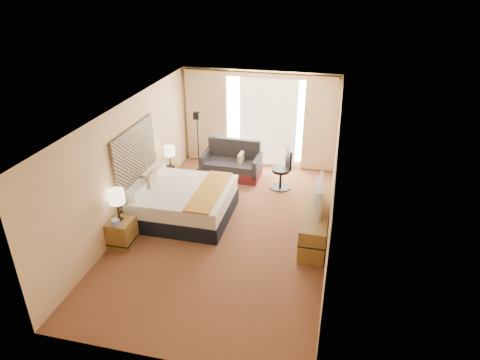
% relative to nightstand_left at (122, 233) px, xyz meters
% --- Properties ---
extents(floor, '(4.20, 7.00, 0.02)m').
position_rel_nightstand_left_xyz_m(floor, '(1.87, 1.05, -0.28)').
color(floor, '#541918').
rests_on(floor, ground).
extents(ceiling, '(4.20, 7.00, 0.02)m').
position_rel_nightstand_left_xyz_m(ceiling, '(1.87, 1.05, 2.33)').
color(ceiling, silver).
rests_on(ceiling, wall_back).
extents(wall_back, '(4.20, 0.02, 2.60)m').
position_rel_nightstand_left_xyz_m(wall_back, '(1.87, 4.55, 1.02)').
color(wall_back, '#DDBC86').
rests_on(wall_back, ground).
extents(wall_front, '(4.20, 0.02, 2.60)m').
position_rel_nightstand_left_xyz_m(wall_front, '(1.87, -2.45, 1.02)').
color(wall_front, '#DDBC86').
rests_on(wall_front, ground).
extents(wall_left, '(0.02, 7.00, 2.60)m').
position_rel_nightstand_left_xyz_m(wall_left, '(-0.23, 1.05, 1.02)').
color(wall_left, '#DDBC86').
rests_on(wall_left, ground).
extents(wall_right, '(0.02, 7.00, 2.60)m').
position_rel_nightstand_left_xyz_m(wall_right, '(3.97, 1.05, 1.02)').
color(wall_right, '#DDBC86').
rests_on(wall_right, ground).
extents(headboard, '(0.06, 1.85, 1.50)m').
position_rel_nightstand_left_xyz_m(headboard, '(-0.19, 1.25, 1.01)').
color(headboard, black).
rests_on(headboard, wall_left).
extents(nightstand_left, '(0.45, 0.52, 0.55)m').
position_rel_nightstand_left_xyz_m(nightstand_left, '(0.00, 0.00, 0.00)').
color(nightstand_left, brown).
rests_on(nightstand_left, floor).
extents(nightstand_right, '(0.45, 0.52, 0.55)m').
position_rel_nightstand_left_xyz_m(nightstand_right, '(0.00, 2.50, 0.00)').
color(nightstand_right, brown).
rests_on(nightstand_right, floor).
extents(media_dresser, '(0.50, 1.80, 0.70)m').
position_rel_nightstand_left_xyz_m(media_dresser, '(3.70, 1.05, 0.07)').
color(media_dresser, brown).
rests_on(media_dresser, floor).
extents(window, '(2.30, 0.02, 2.30)m').
position_rel_nightstand_left_xyz_m(window, '(2.12, 4.52, 1.04)').
color(window, white).
rests_on(window, wall_back).
extents(curtains, '(4.12, 0.19, 2.56)m').
position_rel_nightstand_left_xyz_m(curtains, '(1.87, 4.44, 1.13)').
color(curtains, '#CAAF8E').
rests_on(curtains, floor).
extents(bed, '(2.05, 1.87, 1.00)m').
position_rel_nightstand_left_xyz_m(bed, '(0.81, 1.31, 0.09)').
color(bed, black).
rests_on(bed, floor).
extents(loveseat, '(1.53, 0.84, 0.94)m').
position_rel_nightstand_left_xyz_m(loveseat, '(1.35, 3.54, 0.04)').
color(loveseat, '#55181A').
rests_on(loveseat, floor).
extents(floor_lamp, '(0.21, 0.21, 1.67)m').
position_rel_nightstand_left_xyz_m(floor_lamp, '(0.42, 3.59, 0.91)').
color(floor_lamp, black).
rests_on(floor_lamp, floor).
extents(desk_chair, '(0.52, 0.52, 1.03)m').
position_rel_nightstand_left_xyz_m(desk_chair, '(2.75, 3.17, 0.18)').
color(desk_chair, black).
rests_on(desk_chair, floor).
extents(lamp_left, '(0.31, 0.31, 0.66)m').
position_rel_nightstand_left_xyz_m(lamp_left, '(-0.02, 0.03, 0.78)').
color(lamp_left, black).
rests_on(lamp_left, nightstand_left).
extents(lamp_right, '(0.27, 0.27, 0.56)m').
position_rel_nightstand_left_xyz_m(lamp_right, '(0.05, 2.54, 0.71)').
color(lamp_right, black).
rests_on(lamp_right, nightstand_right).
extents(tissue_box, '(0.17, 0.17, 0.12)m').
position_rel_nightstand_left_xyz_m(tissue_box, '(-0.01, -0.15, 0.33)').
color(tissue_box, '#8CA4D8').
rests_on(tissue_box, nightstand_left).
extents(telephone, '(0.20, 0.18, 0.06)m').
position_rel_nightstand_left_xyz_m(telephone, '(0.06, 2.51, 0.31)').
color(telephone, black).
rests_on(telephone, nightstand_right).
extents(television, '(0.19, 1.01, 0.58)m').
position_rel_nightstand_left_xyz_m(television, '(3.65, 1.14, 0.71)').
color(television, black).
rests_on(television, media_dresser).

